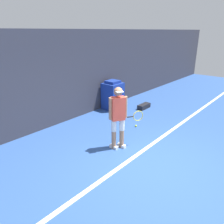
% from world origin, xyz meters
% --- Properties ---
extents(ground_plane, '(24.00, 24.00, 0.00)m').
position_xyz_m(ground_plane, '(0.00, 0.00, 0.00)').
color(ground_plane, '#2D5193').
extents(back_wall, '(24.00, 0.10, 3.00)m').
position_xyz_m(back_wall, '(0.00, 3.71, 1.50)').
color(back_wall, '#383842').
rests_on(back_wall, ground_plane).
extents(court_baseline, '(21.60, 0.10, 0.01)m').
position_xyz_m(court_baseline, '(0.00, 0.53, 0.01)').
color(court_baseline, white).
rests_on(court_baseline, ground_plane).
extents(tennis_player, '(0.81, 0.56, 1.66)m').
position_xyz_m(tennis_player, '(0.17, 1.14, 0.92)').
color(tennis_player, '#A37556').
rests_on(tennis_player, ground_plane).
extents(tennis_ball, '(0.07, 0.07, 0.07)m').
position_xyz_m(tennis_ball, '(1.59, 1.55, 0.03)').
color(tennis_ball, '#D1E533').
rests_on(tennis_ball, ground_plane).
extents(covered_chair, '(0.70, 0.64, 1.14)m').
position_xyz_m(covered_chair, '(2.47, 3.29, 0.54)').
color(covered_chair, navy).
rests_on(covered_chair, ground_plane).
extents(equipment_bag, '(0.62, 0.25, 0.18)m').
position_xyz_m(equipment_bag, '(3.28, 2.33, 0.09)').
color(equipment_bag, black).
rests_on(equipment_bag, ground_plane).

